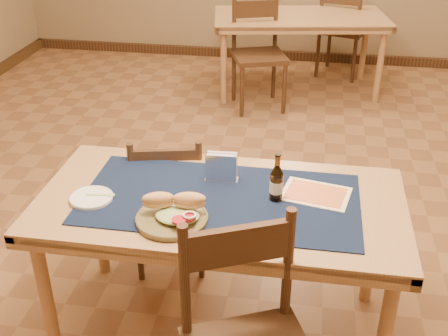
% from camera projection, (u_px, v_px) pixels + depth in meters
% --- Properties ---
extents(room, '(6.04, 7.04, 2.84)m').
position_uv_depth(room, '(247.00, 6.00, 2.81)').
color(room, '#90633E').
rests_on(room, ground).
extents(main_table, '(1.60, 0.80, 0.75)m').
position_uv_depth(main_table, '(220.00, 215.00, 2.48)').
color(main_table, '#A5774D').
rests_on(main_table, ground).
extents(placemat, '(1.20, 0.60, 0.01)m').
position_uv_depth(placemat, '(220.00, 198.00, 2.44)').
color(placemat, '#0F1937').
rests_on(placemat, main_table).
extents(baseboard, '(6.00, 7.00, 0.10)m').
position_uv_depth(baseboard, '(242.00, 227.00, 3.47)').
color(baseboard, '#422C17').
rests_on(baseboard, ground).
extents(back_table, '(1.71, 1.06, 0.75)m').
position_uv_depth(back_table, '(300.00, 24.00, 5.31)').
color(back_table, '#A5774D').
rests_on(back_table, ground).
extents(chair_main_far, '(0.46, 0.46, 0.84)m').
position_uv_depth(chair_main_far, '(169.00, 199.00, 3.03)').
color(chair_main_far, '#422C17').
rests_on(chair_main_far, ground).
extents(chair_back_near, '(0.57, 0.57, 0.98)m').
position_uv_depth(chair_back_near, '(258.00, 52.00, 5.06)').
color(chair_back_near, '#422C17').
rests_on(chair_back_near, ground).
extents(chair_back_far, '(0.57, 0.57, 0.98)m').
position_uv_depth(chair_back_far, '(342.00, 28.00, 5.77)').
color(chair_back_far, '#422C17').
rests_on(chair_back_far, ground).
extents(sandwich_plate, '(0.30, 0.30, 0.11)m').
position_uv_depth(sandwich_plate, '(174.00, 213.00, 2.28)').
color(sandwich_plate, brown).
rests_on(sandwich_plate, placemat).
extents(side_plate, '(0.19, 0.19, 0.02)m').
position_uv_depth(side_plate, '(91.00, 197.00, 2.43)').
color(side_plate, white).
rests_on(side_plate, placemat).
extents(fork, '(0.13, 0.03, 0.00)m').
position_uv_depth(fork, '(102.00, 195.00, 2.43)').
color(fork, '#8FCE71').
rests_on(fork, side_plate).
extents(beer_bottle, '(0.06, 0.06, 0.22)m').
position_uv_depth(beer_bottle, '(276.00, 183.00, 2.39)').
color(beer_bottle, '#44280C').
rests_on(beer_bottle, placemat).
extents(napkin_holder, '(0.15, 0.06, 0.13)m').
position_uv_depth(napkin_holder, '(221.00, 168.00, 2.55)').
color(napkin_holder, white).
rests_on(napkin_holder, placemat).
extents(menu_card, '(0.33, 0.27, 0.01)m').
position_uv_depth(menu_card, '(316.00, 194.00, 2.46)').
color(menu_card, '#FFEDC0').
rests_on(menu_card, placemat).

